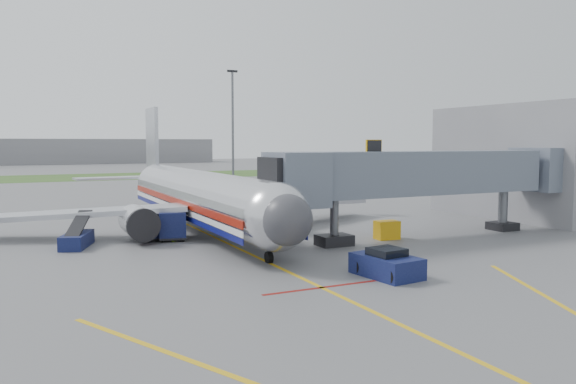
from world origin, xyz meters
name	(u,v)px	position (x,y,z in m)	size (l,w,h in m)	color
ground	(284,270)	(0.00, 0.00, 0.00)	(400.00, 400.00, 0.00)	#565659
grass_strip	(87,177)	(0.00, 90.00, 0.01)	(300.00, 25.00, 0.01)	#2D4C1E
apron_markings	(363,307)	(0.00, -7.40, 0.00)	(21.52, 50.00, 0.01)	gold
airliner	(199,196)	(0.00, 15.25, 2.65)	(32.10, 35.67, 10.25)	silver
jet_bridge	(419,175)	(12.86, 5.00, 4.47)	(25.30, 4.00, 6.90)	slate
terminal	(534,161)	(30.00, 10.00, 5.00)	(10.00, 16.00, 10.00)	slate
light_mast_right	(233,121)	(25.00, 75.00, 10.78)	(2.00, 0.44, 20.40)	#595B60
distant_terminal	(24,151)	(-10.00, 170.00, 4.00)	(120.00, 14.00, 8.00)	slate
pushback_tug	(387,265)	(4.00, -3.50, 0.60)	(2.50, 3.68, 1.44)	#0D123D
baggage_cart_a	(168,226)	(-3.00, 12.92, 0.84)	(1.62, 1.62, 1.64)	#0D123D
baggage_cart_b	(155,228)	(-4.06, 12.17, 0.83)	(1.57, 1.57, 1.62)	#0D123D
baggage_cart_c	(172,226)	(-3.00, 11.54, 1.01)	(2.20, 2.20, 1.98)	#0D123D
belt_loader	(77,239)	(-9.15, 11.81, 0.52)	(2.55, 4.45, 2.11)	#0D123D
ground_power_cart	(387,230)	(10.55, 5.51, 0.63)	(1.69, 1.20, 1.28)	#CA900B
ramp_worker	(174,229)	(-3.00, 11.20, 0.86)	(0.63, 0.41, 1.73)	#9CDA19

